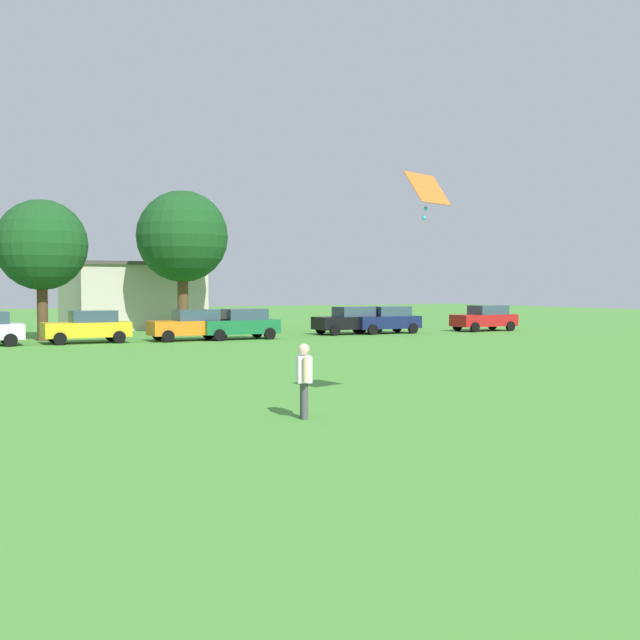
% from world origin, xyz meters
% --- Properties ---
extents(ground_plane, '(160.00, 160.00, 0.00)m').
position_xyz_m(ground_plane, '(0.00, 30.00, 0.00)').
color(ground_plane, '#4C9338').
extents(adult_bystander, '(0.47, 0.75, 1.65)m').
position_xyz_m(adult_bystander, '(4.05, 15.06, 0.98)').
color(adult_bystander, '#4C4C51').
rests_on(adult_bystander, ground).
extents(kite, '(1.31, 0.92, 1.12)m').
position_xyz_m(kite, '(7.30, 15.04, 5.15)').
color(kite, orange).
extents(parked_car_yellow_3, '(4.30, 2.02, 1.68)m').
position_xyz_m(parked_car_yellow_3, '(4.58, 41.08, 0.86)').
color(parked_car_yellow_3, yellow).
rests_on(parked_car_yellow_3, ground).
extents(parked_car_orange_4, '(4.30, 2.02, 1.68)m').
position_xyz_m(parked_car_orange_4, '(9.90, 40.50, 0.86)').
color(parked_car_orange_4, orange).
rests_on(parked_car_orange_4, ground).
extents(parked_car_green_5, '(4.30, 2.02, 1.68)m').
position_xyz_m(parked_car_green_5, '(12.63, 40.23, 0.86)').
color(parked_car_green_5, '#196B38').
rests_on(parked_car_green_5, ground).
extents(parked_car_black_6, '(4.30, 2.02, 1.68)m').
position_xyz_m(parked_car_black_6, '(20.32, 41.49, 0.86)').
color(parked_car_black_6, black).
rests_on(parked_car_black_6, ground).
extents(parked_car_navy_7, '(4.30, 2.02, 1.68)m').
position_xyz_m(parked_car_navy_7, '(22.72, 41.14, 0.86)').
color(parked_car_navy_7, '#141E4C').
rests_on(parked_car_navy_7, ground).
extents(parked_car_red_8, '(4.30, 2.02, 1.68)m').
position_xyz_m(parked_car_red_8, '(29.97, 40.53, 0.86)').
color(parked_car_red_8, red).
rests_on(parked_car_red_8, ground).
extents(tree_right, '(4.86, 4.86, 7.57)m').
position_xyz_m(tree_right, '(2.79, 44.10, 5.11)').
color(tree_right, brown).
rests_on(tree_right, ground).
extents(tree_far_right, '(5.72, 5.72, 8.92)m').
position_xyz_m(tree_far_right, '(11.74, 47.67, 6.02)').
color(tree_far_right, brown).
rests_on(tree_far_right, ground).
extents(house_left, '(8.85, 9.22, 4.58)m').
position_xyz_m(house_left, '(10.44, 55.66, 2.30)').
color(house_left, beige).
rests_on(house_left, ground).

